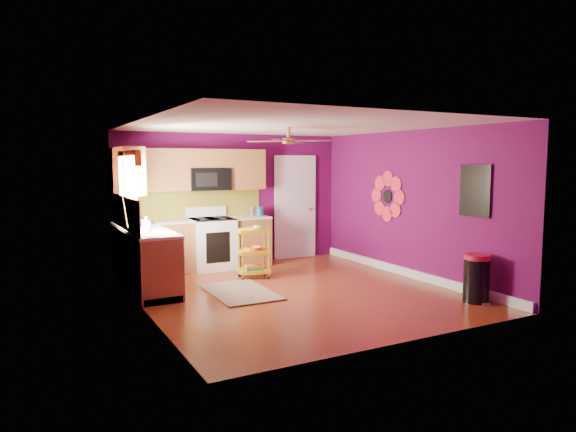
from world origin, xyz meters
TOP-DOWN VIEW (x-y plane):
  - ground at (0.00, 0.00)m, footprint 5.00×5.00m
  - room_envelope at (0.03, 0.00)m, footprint 4.54×5.04m
  - lower_cabinets at (-1.35, 1.82)m, footprint 2.81×2.31m
  - electric_range at (-0.55, 2.17)m, footprint 0.76×0.66m
  - upper_cabinetry at (-1.24, 2.17)m, footprint 2.80×2.30m
  - left_window at (-2.22, 1.05)m, footprint 0.08×1.35m
  - panel_door at (1.35, 2.47)m, footprint 0.95×0.11m
  - right_wall_art at (2.23, -0.34)m, footprint 0.04×2.74m
  - ceiling_fan at (0.00, 0.20)m, footprint 1.01×1.01m
  - shag_rug at (-0.76, 0.33)m, footprint 0.90×1.45m
  - rolling_cart at (-0.17, 1.13)m, footprint 0.57×0.46m
  - trash_can at (1.97, -1.71)m, footprint 0.46×0.46m
  - teal_kettle at (0.40, 2.19)m, footprint 0.18×0.18m
  - toaster at (0.36, 2.20)m, footprint 0.22×0.15m
  - soap_bottle_a at (-1.98, 1.04)m, footprint 0.10×0.10m
  - soap_bottle_b at (-1.92, 1.29)m, footprint 0.15×0.15m
  - counter_dish at (-1.85, 2.00)m, footprint 0.25×0.25m
  - counter_cup at (-2.05, 0.69)m, footprint 0.13×0.13m

SIDE VIEW (x-z plane):
  - ground at x=0.00m, z-range 0.00..0.00m
  - shag_rug at x=-0.76m, z-range 0.00..0.02m
  - trash_can at x=1.97m, z-range 0.00..0.68m
  - lower_cabinets at x=-1.35m, z-range -0.04..0.90m
  - rolling_cart at x=-0.17m, z-range 0.01..0.92m
  - electric_range at x=-0.55m, z-range -0.08..1.05m
  - counter_dish at x=-1.85m, z-range 0.94..1.00m
  - counter_cup at x=-2.05m, z-range 0.94..1.05m
  - teal_kettle at x=0.40m, z-range 0.92..1.13m
  - panel_door at x=1.35m, z-range -0.05..2.10m
  - toaster at x=0.36m, z-range 0.94..1.12m
  - soap_bottle_b at x=-1.92m, z-range 0.94..1.13m
  - soap_bottle_a at x=-1.98m, z-range 0.94..1.15m
  - right_wall_art at x=2.23m, z-range 0.92..1.96m
  - room_envelope at x=0.03m, z-range 0.37..2.89m
  - left_window at x=-2.22m, z-range 1.20..2.28m
  - upper_cabinetry at x=-1.24m, z-range 1.17..2.43m
  - ceiling_fan at x=0.00m, z-range 2.16..2.42m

